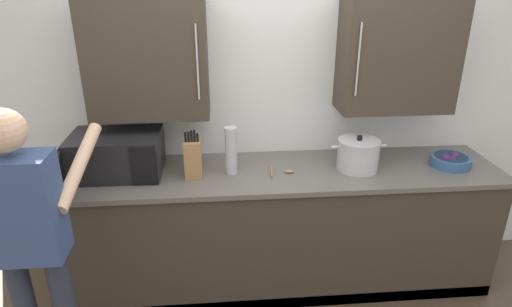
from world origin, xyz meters
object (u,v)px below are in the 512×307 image
object	(u,v)px
person_figure	(31,238)
knife_block	(193,158)
thermos_flask	(231,150)
microwave_oven	(112,155)
stock_pot	(358,154)
wooden_spoon	(281,171)
fruit_bowl	(450,160)

from	to	relation	value
person_figure	knife_block	bearing A→B (deg)	46.13
thermos_flask	person_figure	distance (m)	1.29
microwave_oven	person_figure	distance (m)	0.89
microwave_oven	stock_pot	world-z (taller)	microwave_oven
microwave_oven	thermos_flask	xyz separation A→B (m)	(0.79, -0.05, 0.03)
stock_pot	person_figure	bearing A→B (deg)	-157.03
person_figure	thermos_flask	bearing A→B (deg)	38.61
person_figure	stock_pot	bearing A→B (deg)	22.97
wooden_spoon	person_figure	xyz separation A→B (m)	(-1.34, -0.78, 0.06)
thermos_flask	fruit_bowl	bearing A→B (deg)	-0.46
knife_block	fruit_bowl	world-z (taller)	knife_block
microwave_oven	wooden_spoon	size ratio (longest dim) A/B	4.54
microwave_oven	thermos_flask	size ratio (longest dim) A/B	2.51
knife_block	fruit_bowl	distance (m)	1.80
wooden_spoon	person_figure	distance (m)	1.55
knife_block	stock_pot	size ratio (longest dim) A/B	0.87
microwave_oven	knife_block	size ratio (longest dim) A/B	2.48
thermos_flask	fruit_bowl	xyz separation A→B (m)	(1.54, -0.01, -0.12)
knife_block	person_figure	bearing A→B (deg)	-133.87
wooden_spoon	thermos_flask	distance (m)	0.37
thermos_flask	knife_block	world-z (taller)	knife_block
wooden_spoon	thermos_flask	xyz separation A→B (m)	(-0.34, 0.03, 0.16)
stock_pot	thermos_flask	bearing A→B (deg)	179.53
fruit_bowl	person_figure	bearing A→B (deg)	-162.76
knife_block	wooden_spoon	bearing A→B (deg)	-0.43
wooden_spoon	stock_pot	xyz separation A→B (m)	(0.53, 0.02, 0.10)
microwave_oven	stock_pot	distance (m)	1.67
wooden_spoon	knife_block	bearing A→B (deg)	179.57
microwave_oven	knife_block	world-z (taller)	knife_block
thermos_flask	stock_pot	xyz separation A→B (m)	(0.87, -0.01, -0.06)
stock_pot	wooden_spoon	bearing A→B (deg)	-178.09
knife_block	stock_pot	bearing A→B (deg)	0.68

